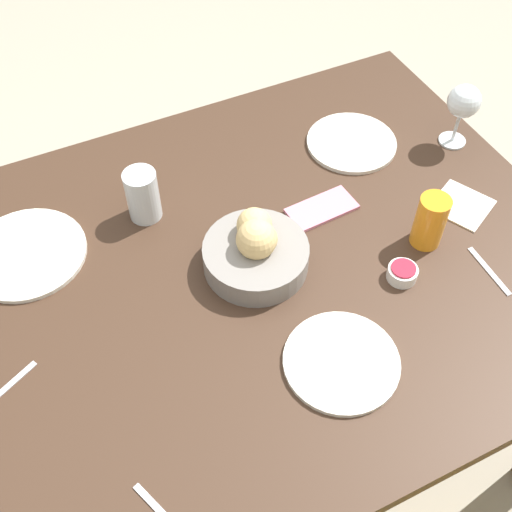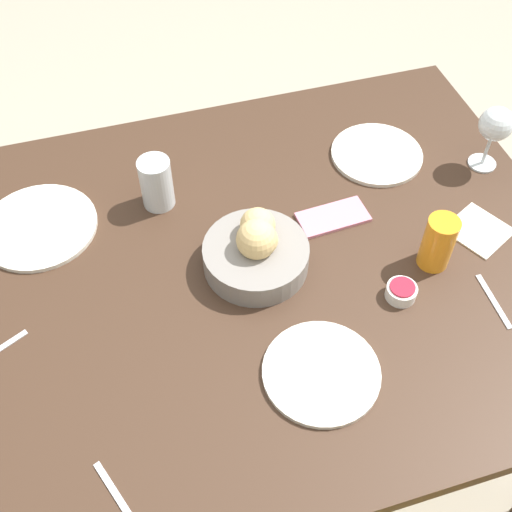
# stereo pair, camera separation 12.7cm
# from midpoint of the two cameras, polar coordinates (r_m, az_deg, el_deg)

# --- Properties ---
(ground_plane) EXTENTS (10.00, 10.00, 0.00)m
(ground_plane) POSITION_cam_midpoint_polar(r_m,az_deg,el_deg) (1.93, 0.57, -15.07)
(ground_plane) COLOR #A89E89
(dining_table) EXTENTS (1.41, 1.03, 0.75)m
(dining_table) POSITION_cam_midpoint_polar(r_m,az_deg,el_deg) (1.35, 0.78, -3.68)
(dining_table) COLOR #3D281C
(dining_table) RESTS_ON ground_plane
(bread_basket) EXTENTS (0.21, 0.21, 0.12)m
(bread_basket) POSITION_cam_midpoint_polar(r_m,az_deg,el_deg) (1.26, 2.94, 0.34)
(bread_basket) COLOR gray
(bread_basket) RESTS_ON dining_table
(plate_near_left) EXTENTS (0.21, 0.21, 0.01)m
(plate_near_left) POSITION_cam_midpoint_polar(r_m,az_deg,el_deg) (1.55, 13.03, 8.68)
(plate_near_left) COLOR silver
(plate_near_left) RESTS_ON dining_table
(plate_near_right) EXTENTS (0.24, 0.24, 0.01)m
(plate_near_right) POSITION_cam_midpoint_polar(r_m,az_deg,el_deg) (1.41, -16.33, 2.37)
(plate_near_right) COLOR silver
(plate_near_right) RESTS_ON dining_table
(plate_far_center) EXTENTS (0.21, 0.21, 0.01)m
(plate_far_center) POSITION_cam_midpoint_polar(r_m,az_deg,el_deg) (1.17, 8.99, -10.41)
(plate_far_center) COLOR silver
(plate_far_center) RESTS_ON dining_table
(juice_glass) EXTENTS (0.06, 0.06, 0.12)m
(juice_glass) POSITION_cam_midpoint_polar(r_m,az_deg,el_deg) (1.32, 18.57, 0.97)
(juice_glass) COLOR orange
(juice_glass) RESTS_ON dining_table
(water_tumbler) EXTENTS (0.07, 0.07, 0.12)m
(water_tumbler) POSITION_cam_midpoint_polar(r_m,az_deg,el_deg) (1.37, -6.24, 6.31)
(water_tumbler) COLOR silver
(water_tumbler) RESTS_ON dining_table
(wine_glass) EXTENTS (0.08, 0.08, 0.16)m
(wine_glass) POSITION_cam_midpoint_polar(r_m,az_deg,el_deg) (1.53, 22.82, 10.49)
(wine_glass) COLOR silver
(wine_glass) RESTS_ON dining_table
(jam_bowl_berry) EXTENTS (0.06, 0.06, 0.03)m
(jam_bowl_berry) POSITION_cam_midpoint_polar(r_m,az_deg,el_deg) (1.28, 15.59, -3.24)
(jam_bowl_berry) COLOR white
(jam_bowl_berry) RESTS_ON dining_table
(knife_silver) EXTENTS (0.07, 0.17, 0.00)m
(knife_silver) POSITION_cam_midpoint_polar(r_m,az_deg,el_deg) (1.07, -8.16, -21.44)
(knife_silver) COLOR #B7B7BC
(knife_silver) RESTS_ON dining_table
(spoon_coffee) EXTENTS (0.02, 0.13, 0.00)m
(spoon_coffee) POSITION_cam_midpoint_polar(r_m,az_deg,el_deg) (1.34, 22.95, -3.89)
(spoon_coffee) COLOR #B7B7BC
(spoon_coffee) RESTS_ON dining_table
(napkin) EXTENTS (0.15, 0.15, 0.00)m
(napkin) POSITION_cam_midpoint_polar(r_m,az_deg,el_deg) (1.45, 21.58, 1.98)
(napkin) COLOR silver
(napkin) RESTS_ON dining_table
(cell_phone) EXTENTS (0.15, 0.08, 0.01)m
(cell_phone) POSITION_cam_midpoint_polar(r_m,az_deg,el_deg) (1.39, 9.47, 3.28)
(cell_phone) COLOR pink
(cell_phone) RESTS_ON dining_table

